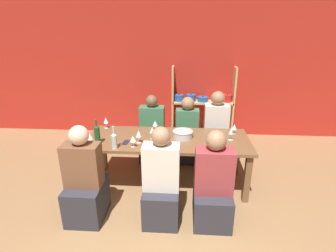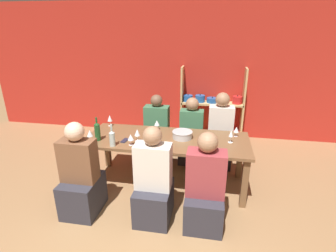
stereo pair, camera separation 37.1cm
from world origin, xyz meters
name	(u,v)px [view 1 (the left image)]	position (x,y,z in m)	size (l,w,h in m)	color
wall_back_red	(176,71)	(0.00, 3.83, 1.35)	(8.80, 0.06, 2.70)	red
shelf_unit	(202,114)	(0.55, 3.63, 0.50)	(1.26, 0.30, 1.47)	tan
dining_table	(168,144)	(-0.03, 1.77, 0.64)	(2.29, 0.89, 0.73)	brown
mixing_bowl	(183,134)	(0.18, 1.83, 0.78)	(0.29, 0.29, 0.10)	#B7BABC
wine_bottle_green	(114,140)	(-0.69, 1.41, 0.84)	(0.08, 0.08, 0.30)	#B2C6C1
wine_bottle_dark	(97,134)	(-0.96, 1.55, 0.86)	(0.08, 0.08, 0.33)	#1E4C23
wine_glass_white_a	(139,134)	(-0.41, 1.61, 0.85)	(0.08, 0.08, 0.18)	white
wine_glass_red_a	(133,139)	(-0.46, 1.47, 0.83)	(0.08, 0.08, 0.15)	white
wine_glass_empty_a	(106,120)	(-1.01, 2.12, 0.85)	(0.07, 0.07, 0.18)	white
wine_glass_red_b	(90,137)	(-1.02, 1.45, 0.86)	(0.08, 0.08, 0.18)	white
wine_glass_white_b	(231,131)	(0.84, 1.78, 0.85)	(0.07, 0.07, 0.18)	white
wine_glass_red_c	(234,127)	(0.93, 2.02, 0.83)	(0.07, 0.07, 0.14)	white
wine_glass_red_d	(156,138)	(-0.16, 1.51, 0.85)	(0.07, 0.07, 0.17)	white
wine_glass_red_e	(152,130)	(-0.24, 1.74, 0.85)	(0.07, 0.07, 0.18)	white
wine_glass_red_f	(155,124)	(-0.24, 2.10, 0.83)	(0.08, 0.08, 0.14)	white
cell_phone	(126,142)	(-0.59, 1.59, 0.73)	(0.09, 0.16, 0.01)	#1E2338
person_near_a	(213,190)	(0.55, 1.02, 0.42)	(0.44, 0.54, 1.16)	#2D2D38
person_far_a	(187,137)	(0.24, 2.56, 0.42)	(0.39, 0.48, 1.13)	#2D2D38
person_near_b	(85,186)	(-0.96, 0.97, 0.44)	(0.42, 0.52, 1.19)	#2D2D38
person_far_b	(215,137)	(0.72, 2.52, 0.46)	(0.40, 0.50, 1.24)	#2D2D38
person_near_c	(161,187)	(-0.05, 1.00, 0.43)	(0.41, 0.52, 1.19)	#2D2D38
person_far_c	(152,136)	(-0.35, 2.58, 0.41)	(0.41, 0.52, 1.15)	#2D2D38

